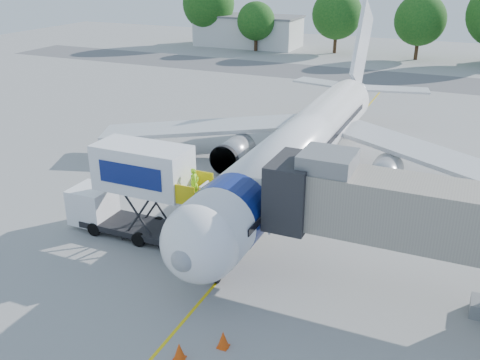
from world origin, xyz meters
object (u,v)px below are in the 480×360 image
at_px(aircraft, 304,143).
at_px(jet_bridge, 402,211).
at_px(catering_hiloader, 134,191).
at_px(ground_tug, 85,337).

distance_m(aircraft, jet_bridge, 13.77).
bearing_deg(catering_hiloader, ground_tug, -68.21).
relative_size(aircraft, ground_tug, 9.92).
relative_size(aircraft, jet_bridge, 2.71).
xyz_separation_m(jet_bridge, catering_hiloader, (-14.27, -0.00, -1.59)).
xyz_separation_m(aircraft, jet_bridge, (7.99, -11.12, 1.39)).
distance_m(catering_hiloader, ground_tug, 10.01).
distance_m(aircraft, catering_hiloader, 12.77).
relative_size(jet_bridge, catering_hiloader, 1.64).
bearing_deg(jet_bridge, aircraft, 125.70).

